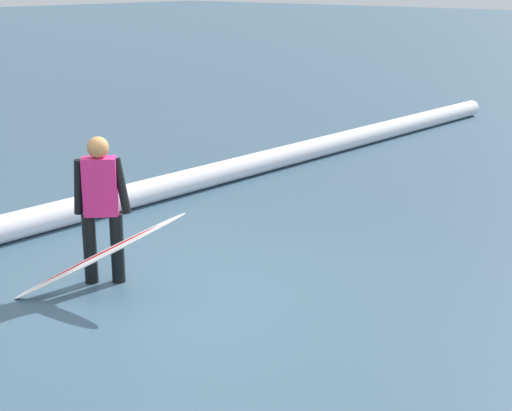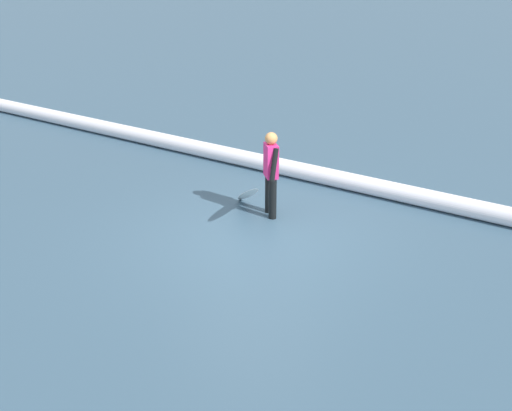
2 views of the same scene
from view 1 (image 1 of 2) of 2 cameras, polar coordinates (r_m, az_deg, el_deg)
The scene contains 4 objects.
ground_plane at distance 7.90m, azimuth -5.09°, elevation -6.66°, with size 133.18×133.18×0.00m, color #39566A.
surfer at distance 8.12m, azimuth -11.21°, elevation 0.23°, with size 0.40×0.49×1.55m.
surfboard at distance 7.85m, azimuth -11.36°, elevation -3.65°, with size 1.36×1.45×0.91m.
wave_crest_foreground at distance 10.07m, azimuth -15.74°, elevation -1.05°, with size 0.34×0.34×22.98m, color white.
Camera 1 is at (5.05, 5.23, 3.09)m, focal length 54.99 mm.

